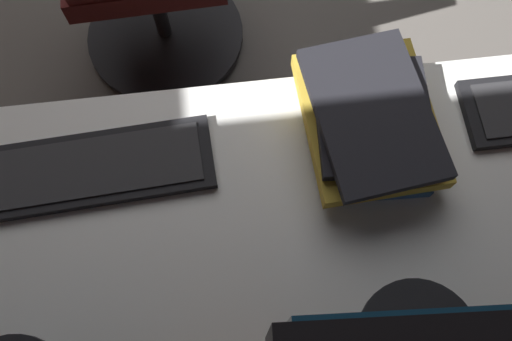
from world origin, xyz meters
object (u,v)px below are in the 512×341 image
monitor_secondary (482,333)px  book_stack_near (371,118)px  keyboard_main (96,168)px  drawer_pedestal (364,274)px

monitor_secondary → book_stack_near: (0.01, -0.38, -0.20)m
monitor_secondary → keyboard_main: size_ratio=1.17×
drawer_pedestal → keyboard_main: bearing=-19.9°
drawer_pedestal → monitor_secondary: size_ratio=1.40×
monitor_secondary → book_stack_near: bearing=-88.1°
monitor_secondary → keyboard_main: monitor_secondary is taller
keyboard_main → book_stack_near: book_stack_near is taller
keyboard_main → monitor_secondary: bearing=145.2°
drawer_pedestal → book_stack_near: bearing=-81.0°
drawer_pedestal → book_stack_near: size_ratio=2.19×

